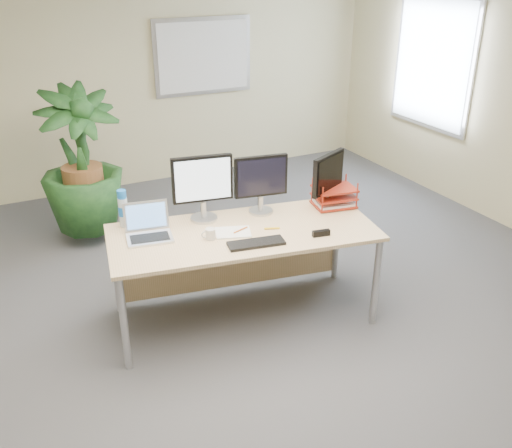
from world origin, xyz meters
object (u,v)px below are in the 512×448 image
floor_plant (82,173)px  monitor_right (261,181)px  desk (240,244)px  monitor_left (203,184)px  laptop (148,229)px

floor_plant → monitor_right: floor_plant is taller
desk → monitor_right: size_ratio=4.46×
desk → monitor_left: (-0.21, 0.22, 0.47)m
desk → monitor_right: bearing=27.9°
desk → floor_plant: floor_plant is taller
floor_plant → monitor_right: 2.08m
monitor_left → monitor_right: size_ratio=1.09×
desk → monitor_right: monitor_right is taller
floor_plant → monitor_left: size_ratio=2.82×
monitor_right → laptop: bearing=-179.3°
floor_plant → laptop: bearing=-84.8°
desk → monitor_left: bearing=134.5°
desk → monitor_left: monitor_left is taller
floor_plant → laptop: floor_plant is taller
desk → laptop: size_ratio=5.69×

